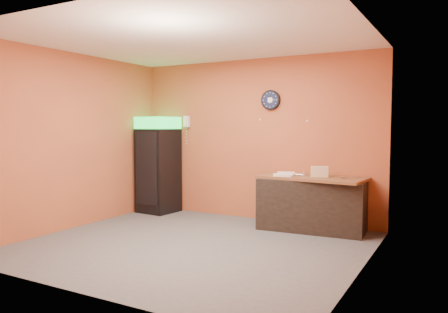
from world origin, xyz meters
The scene contains 15 objects.
floor centered at (0.00, 0.00, 0.00)m, with size 4.50×4.50×0.00m, color #47474C.
back_wall centered at (0.00, 2.00, 1.40)m, with size 4.50×0.02×2.80m, color #B25932.
left_wall centered at (-2.25, 0.00, 1.40)m, with size 0.02×4.00×2.80m, color #B25932.
right_wall centered at (2.25, 0.00, 1.40)m, with size 0.02×4.00×2.80m, color #B25932.
ceiling centered at (0.00, 0.00, 2.80)m, with size 4.50×4.00×0.02m, color white.
beverage_cooler centered at (-1.85, 1.61, 0.88)m, with size 0.68×0.69×1.81m.
prep_counter centered at (1.16, 1.64, 0.40)m, with size 1.62×0.72×0.81m, color black.
wall_clock centered at (0.31, 1.97, 2.08)m, with size 0.34×0.06×0.34m.
wall_phone centered at (-1.40, 1.95, 1.72)m, with size 0.12×0.10×0.21m.
butcher_paper centered at (1.16, 1.64, 0.83)m, with size 1.62×0.78×0.04m, color brown.
sub_roll_stack centered at (1.28, 1.63, 0.93)m, with size 0.28×0.18×0.17m.
wrapped_sandwich_left centered at (0.75, 1.58, 0.87)m, with size 0.25×0.10×0.04m, color white.
wrapped_sandwich_mid centered at (0.75, 1.42, 0.87)m, with size 0.28×0.11×0.04m, color white.
wrapped_sandwich_right centered at (0.69, 1.73, 0.87)m, with size 0.28×0.11×0.04m, color white.
kitchen_tool centered at (1.02, 1.71, 0.88)m, with size 0.06×0.06×0.06m, color silver.
Camera 1 is at (3.23, -4.96, 1.64)m, focal length 35.00 mm.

